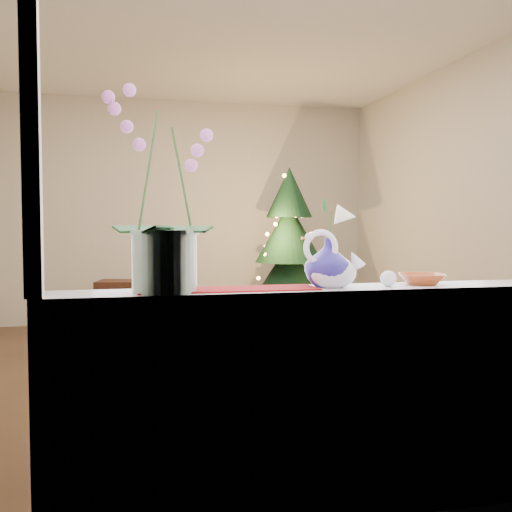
{
  "coord_description": "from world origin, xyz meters",
  "views": [
    {
      "loc": [
        -0.78,
        -4.55,
        1.17
      ],
      "look_at": [
        -0.04,
        -1.4,
        1.0
      ],
      "focal_mm": 40.0,
      "sensor_mm": 36.0,
      "label": 1
    }
  ],
  "objects_px": {
    "blue_vase": "(328,259)",
    "xmas_tree": "(289,249)",
    "orchid_pot": "(164,189)",
    "paperweight": "(388,279)",
    "side_table": "(136,308)",
    "amber_dish": "(422,280)",
    "swan": "(333,260)"
  },
  "relations": [
    {
      "from": "paperweight",
      "to": "xmas_tree",
      "type": "bearing_deg",
      "value": 79.43
    },
    {
      "from": "paperweight",
      "to": "blue_vase",
      "type": "bearing_deg",
      "value": 169.56
    },
    {
      "from": "swan",
      "to": "xmas_tree",
      "type": "distance_m",
      "value": 4.07
    },
    {
      "from": "swan",
      "to": "blue_vase",
      "type": "distance_m",
      "value": 0.03
    },
    {
      "from": "orchid_pot",
      "to": "blue_vase",
      "type": "height_order",
      "value": "orchid_pot"
    },
    {
      "from": "swan",
      "to": "side_table",
      "type": "distance_m",
      "value": 4.09
    },
    {
      "from": "paperweight",
      "to": "amber_dish",
      "type": "bearing_deg",
      "value": 14.36
    },
    {
      "from": "paperweight",
      "to": "amber_dish",
      "type": "distance_m",
      "value": 0.18
    },
    {
      "from": "blue_vase",
      "to": "amber_dish",
      "type": "height_order",
      "value": "blue_vase"
    },
    {
      "from": "side_table",
      "to": "xmas_tree",
      "type": "bearing_deg",
      "value": 11.66
    },
    {
      "from": "side_table",
      "to": "swan",
      "type": "bearing_deg",
      "value": -67.78
    },
    {
      "from": "blue_vase",
      "to": "xmas_tree",
      "type": "relative_size",
      "value": 0.13
    },
    {
      "from": "blue_vase",
      "to": "xmas_tree",
      "type": "distance_m",
      "value": 4.04
    },
    {
      "from": "paperweight",
      "to": "xmas_tree",
      "type": "distance_m",
      "value": 4.03
    },
    {
      "from": "orchid_pot",
      "to": "blue_vase",
      "type": "relative_size",
      "value": 3.35
    },
    {
      "from": "amber_dish",
      "to": "side_table",
      "type": "distance_m",
      "value": 4.13
    },
    {
      "from": "side_table",
      "to": "blue_vase",
      "type": "bearing_deg",
      "value": -67.86
    },
    {
      "from": "swan",
      "to": "amber_dish",
      "type": "height_order",
      "value": "swan"
    },
    {
      "from": "orchid_pot",
      "to": "paperweight",
      "type": "height_order",
      "value": "orchid_pot"
    },
    {
      "from": "blue_vase",
      "to": "side_table",
      "type": "xyz_separation_m",
      "value": [
        -0.7,
        3.93,
        -0.74
      ]
    },
    {
      "from": "blue_vase",
      "to": "side_table",
      "type": "relative_size",
      "value": 0.29
    },
    {
      "from": "orchid_pot",
      "to": "side_table",
      "type": "bearing_deg",
      "value": 90.44
    },
    {
      "from": "blue_vase",
      "to": "xmas_tree",
      "type": "height_order",
      "value": "xmas_tree"
    },
    {
      "from": "amber_dish",
      "to": "side_table",
      "type": "relative_size",
      "value": 0.21
    },
    {
      "from": "side_table",
      "to": "paperweight",
      "type": "bearing_deg",
      "value": -64.56
    },
    {
      "from": "amber_dish",
      "to": "swan",
      "type": "bearing_deg",
      "value": -175.6
    },
    {
      "from": "xmas_tree",
      "to": "side_table",
      "type": "bearing_deg",
      "value": 179.56
    },
    {
      "from": "orchid_pot",
      "to": "paperweight",
      "type": "relative_size",
      "value": 11.69
    },
    {
      "from": "orchid_pot",
      "to": "side_table",
      "type": "distance_m",
      "value": 4.09
    },
    {
      "from": "orchid_pot",
      "to": "xmas_tree",
      "type": "relative_size",
      "value": 0.42
    },
    {
      "from": "paperweight",
      "to": "side_table",
      "type": "xyz_separation_m",
      "value": [
        -0.94,
        3.97,
        -0.66
      ]
    },
    {
      "from": "blue_vase",
      "to": "side_table",
      "type": "bearing_deg",
      "value": 100.04
    }
  ]
}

